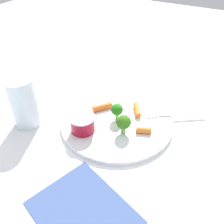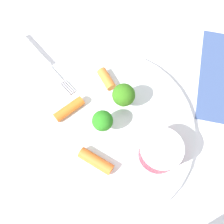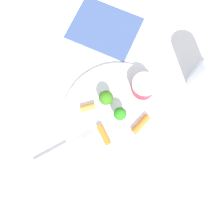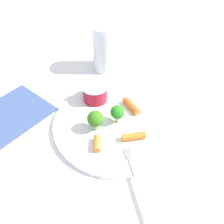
{
  "view_description": "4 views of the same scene",
  "coord_description": "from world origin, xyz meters",
  "px_view_note": "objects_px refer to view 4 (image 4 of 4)",
  "views": [
    {
      "loc": [
        0.22,
        -0.41,
        0.41
      ],
      "look_at": [
        -0.01,
        0.0,
        0.03
      ],
      "focal_mm": 38.13,
      "sensor_mm": 36.0,
      "label": 1
    },
    {
      "loc": [
        -0.13,
        -0.0,
        0.4
      ],
      "look_at": [
        0.02,
        -0.02,
        0.03
      ],
      "focal_mm": 42.02,
      "sensor_mm": 36.0,
      "label": 2
    },
    {
      "loc": [
        0.01,
        0.13,
        0.61
      ],
      "look_at": [
        0.02,
        -0.01,
        0.03
      ],
      "focal_mm": 39.65,
      "sensor_mm": 36.0,
      "label": 3
    },
    {
      "loc": [
        0.4,
        0.15,
        0.46
      ],
      "look_at": [
        -0.01,
        -0.02,
        0.03
      ],
      "focal_mm": 44.52,
      "sensor_mm": 36.0,
      "label": 4
    }
  ],
  "objects_px": {
    "plate": "(117,124)",
    "sauce_cup": "(95,93)",
    "carrot_stick_2": "(97,144)",
    "carrot_stick_1": "(134,136)",
    "napkin": "(9,115)",
    "drinking_glass": "(105,48)",
    "carrot_stick_0": "(132,106)",
    "fork": "(137,179)",
    "broccoli_floret_1": "(95,119)",
    "broccoli_floret_0": "(117,112)"
  },
  "relations": [
    {
      "from": "carrot_stick_2",
      "to": "fork",
      "type": "distance_m",
      "value": 0.11
    },
    {
      "from": "broccoli_floret_1",
      "to": "fork",
      "type": "distance_m",
      "value": 0.15
    },
    {
      "from": "carrot_stick_0",
      "to": "napkin",
      "type": "height_order",
      "value": "carrot_stick_0"
    },
    {
      "from": "fork",
      "to": "carrot_stick_1",
      "type": "bearing_deg",
      "value": -157.9
    },
    {
      "from": "carrot_stick_0",
      "to": "fork",
      "type": "relative_size",
      "value": 0.39
    },
    {
      "from": "broccoli_floret_1",
      "to": "napkin",
      "type": "xyz_separation_m",
      "value": [
        0.03,
        -0.21,
        -0.04
      ]
    },
    {
      "from": "fork",
      "to": "napkin",
      "type": "height_order",
      "value": "fork"
    },
    {
      "from": "sauce_cup",
      "to": "broccoli_floret_0",
      "type": "relative_size",
      "value": 1.32
    },
    {
      "from": "broccoli_floret_1",
      "to": "carrot_stick_1",
      "type": "distance_m",
      "value": 0.09
    },
    {
      "from": "sauce_cup",
      "to": "broccoli_floret_0",
      "type": "bearing_deg",
      "value": 56.29
    },
    {
      "from": "plate",
      "to": "carrot_stick_0",
      "type": "bearing_deg",
      "value": 163.83
    },
    {
      "from": "broccoli_floret_1",
      "to": "napkin",
      "type": "height_order",
      "value": "broccoli_floret_1"
    },
    {
      "from": "napkin",
      "to": "plate",
      "type": "bearing_deg",
      "value": 105.03
    },
    {
      "from": "carrot_stick_1",
      "to": "napkin",
      "type": "bearing_deg",
      "value": -83.71
    },
    {
      "from": "sauce_cup",
      "to": "carrot_stick_0",
      "type": "xyz_separation_m",
      "value": [
        -0.0,
        0.09,
        -0.01
      ]
    },
    {
      "from": "broccoli_floret_1",
      "to": "carrot_stick_2",
      "type": "bearing_deg",
      "value": 27.48
    },
    {
      "from": "carrot_stick_1",
      "to": "broccoli_floret_0",
      "type": "bearing_deg",
      "value": -123.3
    },
    {
      "from": "sauce_cup",
      "to": "napkin",
      "type": "distance_m",
      "value": 0.21
    },
    {
      "from": "fork",
      "to": "plate",
      "type": "bearing_deg",
      "value": -145.01
    },
    {
      "from": "broccoli_floret_0",
      "to": "broccoli_floret_1",
      "type": "bearing_deg",
      "value": -43.42
    },
    {
      "from": "plate",
      "to": "drinking_glass",
      "type": "distance_m",
      "value": 0.24
    },
    {
      "from": "broccoli_floret_0",
      "to": "carrot_stick_2",
      "type": "xyz_separation_m",
      "value": [
        0.08,
        -0.01,
        -0.02
      ]
    },
    {
      "from": "broccoli_floret_1",
      "to": "carrot_stick_0",
      "type": "relative_size",
      "value": 0.93
    },
    {
      "from": "sauce_cup",
      "to": "carrot_stick_2",
      "type": "xyz_separation_m",
      "value": [
        0.13,
        0.06,
        -0.01
      ]
    },
    {
      "from": "sauce_cup",
      "to": "napkin",
      "type": "xyz_separation_m",
      "value": [
        0.12,
        -0.17,
        -0.03
      ]
    },
    {
      "from": "fork",
      "to": "carrot_stick_0",
      "type": "bearing_deg",
      "value": -157.88
    },
    {
      "from": "sauce_cup",
      "to": "napkin",
      "type": "bearing_deg",
      "value": -55.26
    },
    {
      "from": "carrot_stick_1",
      "to": "napkin",
      "type": "height_order",
      "value": "carrot_stick_1"
    },
    {
      "from": "plate",
      "to": "carrot_stick_2",
      "type": "relative_size",
      "value": 7.74
    },
    {
      "from": "carrot_stick_0",
      "to": "fork",
      "type": "height_order",
      "value": "carrot_stick_0"
    },
    {
      "from": "fork",
      "to": "napkin",
      "type": "distance_m",
      "value": 0.34
    },
    {
      "from": "plate",
      "to": "sauce_cup",
      "type": "distance_m",
      "value": 0.1
    },
    {
      "from": "carrot_stick_0",
      "to": "carrot_stick_1",
      "type": "bearing_deg",
      "value": 22.14
    },
    {
      "from": "sauce_cup",
      "to": "drinking_glass",
      "type": "bearing_deg",
      "value": -166.32
    },
    {
      "from": "broccoli_floret_0",
      "to": "fork",
      "type": "xyz_separation_m",
      "value": [
        0.13,
        0.09,
        -0.03
      ]
    },
    {
      "from": "drinking_glass",
      "to": "napkin",
      "type": "xyz_separation_m",
      "value": [
        0.26,
        -0.13,
        -0.06
      ]
    },
    {
      "from": "carrot_stick_1",
      "to": "napkin",
      "type": "relative_size",
      "value": 0.28
    },
    {
      "from": "sauce_cup",
      "to": "napkin",
      "type": "relative_size",
      "value": 0.34
    },
    {
      "from": "plate",
      "to": "carrot_stick_0",
      "type": "xyz_separation_m",
      "value": [
        -0.05,
        0.02,
        0.01
      ]
    },
    {
      "from": "napkin",
      "to": "fork",
      "type": "bearing_deg",
      "value": 79.88
    },
    {
      "from": "sauce_cup",
      "to": "carrot_stick_2",
      "type": "relative_size",
      "value": 1.63
    },
    {
      "from": "napkin",
      "to": "carrot_stick_2",
      "type": "bearing_deg",
      "value": 86.52
    },
    {
      "from": "sauce_cup",
      "to": "broccoli_floret_1",
      "type": "distance_m",
      "value": 0.1
    },
    {
      "from": "plate",
      "to": "sauce_cup",
      "type": "bearing_deg",
      "value": -123.61
    },
    {
      "from": "carrot_stick_2",
      "to": "fork",
      "type": "height_order",
      "value": "carrot_stick_2"
    },
    {
      "from": "broccoli_floret_0",
      "to": "drinking_glass",
      "type": "distance_m",
      "value": 0.23
    },
    {
      "from": "carrot_stick_1",
      "to": "carrot_stick_2",
      "type": "height_order",
      "value": "same"
    },
    {
      "from": "drinking_glass",
      "to": "napkin",
      "type": "relative_size",
      "value": 0.72
    },
    {
      "from": "broccoli_floret_1",
      "to": "carrot_stick_2",
      "type": "distance_m",
      "value": 0.05
    },
    {
      "from": "carrot_stick_0",
      "to": "broccoli_floret_0",
      "type": "bearing_deg",
      "value": -16.32
    }
  ]
}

